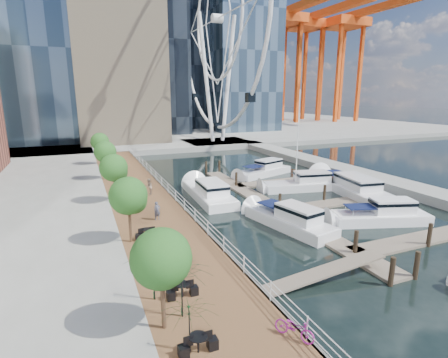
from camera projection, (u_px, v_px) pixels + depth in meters
The scene contains 19 objects.
ground at pixel (302, 250), 25.12m from camera, with size 520.00×520.00×0.00m, color black.
boardwalk at pixel (140, 201), 35.11m from camera, with size 6.00×60.00×1.00m, color brown.
seawall at pixel (169, 198), 36.23m from camera, with size 0.25×60.00×1.00m, color #595954.
land_far at pixel (124, 127), 116.56m from camera, with size 200.00×114.00×1.00m, color gray.
breakwater at pixel (337, 169), 50.41m from camera, with size 4.00×60.00×1.00m, color gray.
pier at pixel (218, 143), 76.90m from camera, with size 14.00×12.00×1.00m, color gray.
railing at pixel (168, 188), 35.95m from camera, with size 0.10×60.00×1.05m, color white, non-canonical shape.
floating_docks at pixel (310, 196), 36.93m from camera, with size 16.00×34.00×2.60m.
ferris_wheel at pixel (217, 19), 70.92m from camera, with size 5.80×45.60×47.80m.
port_cranes at pixel (307, 70), 131.51m from camera, with size 40.00×52.00×38.00m.
street_trees at pixel (114, 168), 32.43m from camera, with size 2.60×42.60×4.60m.
cafe_tables at pixel (165, 273), 19.12m from camera, with size 2.50×13.70×0.74m.
yacht_foreground at pixel (379, 223), 30.49m from camera, with size 2.44×9.11×2.15m, color white, non-canonical shape.
bicycle at pixel (295, 327), 14.53m from camera, with size 0.62×1.79×0.94m, color #95157A.
pedestrian_near at pixel (157, 211), 28.27m from camera, with size 0.55×0.36×1.51m, color #484D61.
pedestrian_mid at pixel (149, 187), 35.33m from camera, with size 0.81×0.63×1.67m, color gray.
pedestrian_far at pixel (114, 164), 46.32m from camera, with size 1.13×0.47×1.94m, color #363943.
moored_yachts at pixel (302, 195), 39.00m from camera, with size 20.63×34.73×11.50m.
cafe_seating at pixel (172, 292), 15.77m from camera, with size 4.02×7.03×2.61m.
Camera 1 is at (-14.08, -19.28, 10.91)m, focal length 28.00 mm.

